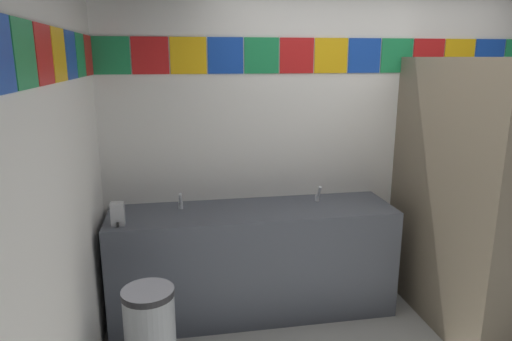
{
  "coord_description": "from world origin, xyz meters",
  "views": [
    {
      "loc": [
        -1.5,
        -2.1,
        1.96
      ],
      "look_at": [
        -0.98,
        0.81,
        1.22
      ],
      "focal_mm": 32.03,
      "sensor_mm": 36.0,
      "label": 1
    }
  ],
  "objects": [
    {
      "name": "wall_back",
      "position": [
        -0.0,
        1.45,
        1.26
      ],
      "size": [
        4.14,
        0.09,
        2.51
      ],
      "color": "white",
      "rests_on": "ground_plane"
    },
    {
      "name": "wall_side",
      "position": [
        -2.11,
        0.0,
        1.26
      ],
      "size": [
        0.09,
        2.82,
        2.51
      ],
      "color": "white",
      "rests_on": "ground_plane"
    },
    {
      "name": "vanity_counter",
      "position": [
        -0.94,
        1.12,
        0.43
      ],
      "size": [
        2.15,
        0.58,
        0.84
      ],
      "color": "#4C515B",
      "rests_on": "ground_plane"
    },
    {
      "name": "faucet_left",
      "position": [
        -1.48,
        1.21,
        0.9
      ],
      "size": [
        0.04,
        0.1,
        0.14
      ],
      "color": "silver",
      "rests_on": "vanity_counter"
    },
    {
      "name": "faucet_right",
      "position": [
        -0.41,
        1.21,
        0.9
      ],
      "size": [
        0.04,
        0.1,
        0.14
      ],
      "color": "silver",
      "rests_on": "vanity_counter"
    },
    {
      "name": "soap_dispenser",
      "position": [
        -1.91,
        0.95,
        0.92
      ],
      "size": [
        0.09,
        0.09,
        0.16
      ],
      "color": "#B7BABF",
      "rests_on": "vanity_counter"
    },
    {
      "name": "stall_divider",
      "position": [
        0.51,
        0.51,
        0.98
      ],
      "size": [
        0.92,
        1.3,
        1.96
      ],
      "color": "#726651",
      "rests_on": "ground_plane"
    },
    {
      "name": "toilet",
      "position": [
        0.83,
        0.97,
        0.3
      ],
      "size": [
        0.39,
        0.49,
        0.74
      ],
      "color": "white",
      "rests_on": "ground_plane"
    },
    {
      "name": "trash_bin",
      "position": [
        -1.7,
        0.4,
        0.32
      ],
      "size": [
        0.31,
        0.31,
        0.63
      ],
      "color": "#999EA3",
      "rests_on": "ground_plane"
    }
  ]
}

